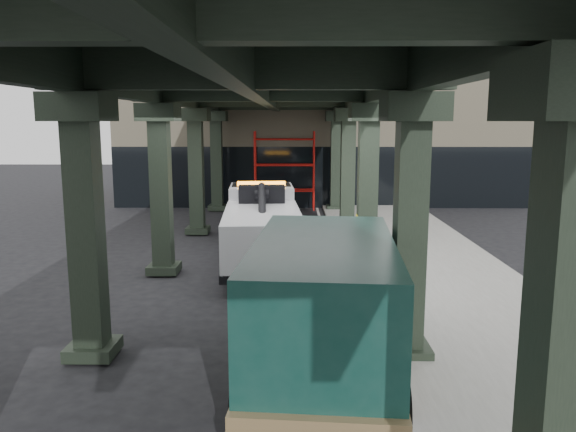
{
  "coord_description": "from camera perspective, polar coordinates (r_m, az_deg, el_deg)",
  "views": [
    {
      "loc": [
        0.45,
        -14.17,
        4.5
      ],
      "look_at": [
        0.29,
        2.38,
        1.7
      ],
      "focal_mm": 35.0,
      "sensor_mm": 36.0,
      "label": 1
    }
  ],
  "objects": [
    {
      "name": "towed_van",
      "position": [
        9.97,
        3.7,
        -8.72
      ],
      "size": [
        2.94,
        6.45,
        2.55
      ],
      "rotation": [
        0.0,
        0.0,
        -0.08
      ],
      "color": "#103C34",
      "rests_on": "ground"
    },
    {
      "name": "tow_truck",
      "position": [
        17.99,
        -2.66,
        -0.81
      ],
      "size": [
        2.71,
        7.96,
        2.57
      ],
      "rotation": [
        0.0,
        0.0,
        0.06
      ],
      "color": "black",
      "rests_on": "ground"
    },
    {
      "name": "lane_stripe",
      "position": [
        16.83,
        4.81,
        -5.92
      ],
      "size": [
        0.12,
        38.0,
        0.01
      ],
      "primitive_type": "cube",
      "color": "silver",
      "rests_on": "ground"
    },
    {
      "name": "scaffolding",
      "position": [
        28.92,
        -0.35,
        4.86
      ],
      "size": [
        3.08,
        0.88,
        4.0
      ],
      "color": "red",
      "rests_on": "ground"
    },
    {
      "name": "sidewalk",
      "position": [
        17.25,
        14.18,
        -5.56
      ],
      "size": [
        5.0,
        40.0,
        0.15
      ],
      "primitive_type": "cube",
      "color": "gray",
      "rests_on": "ground"
    },
    {
      "name": "building",
      "position": [
        34.21,
        3.18,
        8.75
      ],
      "size": [
        22.0,
        10.0,
        8.0
      ],
      "primitive_type": "cube",
      "color": "#C6B793",
      "rests_on": "ground"
    },
    {
      "name": "ground",
      "position": [
        14.88,
        -1.22,
        -8.01
      ],
      "size": [
        90.0,
        90.0,
        0.0
      ],
      "primitive_type": "plane",
      "color": "black",
      "rests_on": "ground"
    },
    {
      "name": "viaduct",
      "position": [
        16.22,
        -2.52,
        12.99
      ],
      "size": [
        7.4,
        32.0,
        6.4
      ],
      "color": "black",
      "rests_on": "ground"
    }
  ]
}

